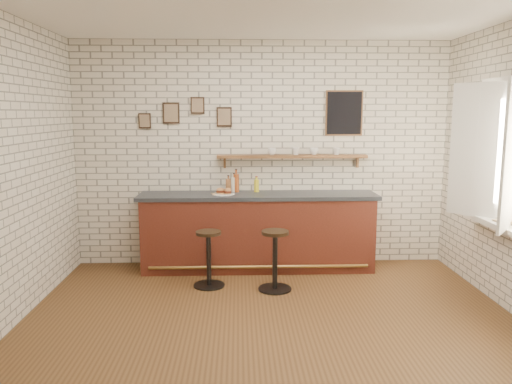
% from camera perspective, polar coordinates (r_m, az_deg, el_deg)
% --- Properties ---
extents(ground, '(5.00, 5.00, 0.00)m').
position_cam_1_polar(ground, '(5.15, 1.69, -14.47)').
color(ground, brown).
rests_on(ground, ground).
extents(bar_counter, '(3.10, 0.65, 1.01)m').
position_cam_1_polar(bar_counter, '(6.60, 0.22, -4.51)').
color(bar_counter, '#5A2318').
rests_on(bar_counter, ground).
extents(sandwich_plate, '(0.28, 0.28, 0.01)m').
position_cam_1_polar(sandwich_plate, '(6.45, -3.76, -0.24)').
color(sandwich_plate, white).
rests_on(sandwich_plate, bar_counter).
extents(ciabatta_sandwich, '(0.23, 0.16, 0.07)m').
position_cam_1_polar(ciabatta_sandwich, '(6.45, -3.68, 0.12)').
color(ciabatta_sandwich, tan).
rests_on(ciabatta_sandwich, sandwich_plate).
extents(potato_chips, '(0.26, 0.18, 0.00)m').
position_cam_1_polar(potato_chips, '(6.45, -3.92, -0.18)').
color(potato_chips, '#F2AD55').
rests_on(potato_chips, sandwich_plate).
extents(bitters_bottle_brown, '(0.07, 0.07, 0.23)m').
position_cam_1_polar(bitters_bottle_brown, '(6.64, -3.18, 0.79)').
color(bitters_bottle_brown, brown).
rests_on(bitters_bottle_brown, bar_counter).
extents(bitters_bottle_white, '(0.07, 0.07, 0.25)m').
position_cam_1_polar(bitters_bottle_white, '(6.64, -2.55, 0.89)').
color(bitters_bottle_white, white).
rests_on(bitters_bottle_white, bar_counter).
extents(bitters_bottle_amber, '(0.07, 0.07, 0.31)m').
position_cam_1_polar(bitters_bottle_amber, '(6.64, -2.28, 1.08)').
color(bitters_bottle_amber, '#984118').
rests_on(bitters_bottle_amber, bar_counter).
extents(condiment_bottle_yellow, '(0.07, 0.07, 0.21)m').
position_cam_1_polar(condiment_bottle_yellow, '(6.65, 0.06, 0.77)').
color(condiment_bottle_yellow, yellow).
rests_on(condiment_bottle_yellow, bar_counter).
extents(bar_stool_left, '(0.37, 0.37, 0.67)m').
position_cam_1_polar(bar_stool_left, '(6.00, -5.42, -7.39)').
color(bar_stool_left, black).
rests_on(bar_stool_left, ground).
extents(bar_stool_right, '(0.39, 0.39, 0.71)m').
position_cam_1_polar(bar_stool_right, '(5.86, 2.19, -7.59)').
color(bar_stool_right, black).
rests_on(bar_stool_right, ground).
extents(wall_shelf, '(2.00, 0.18, 0.18)m').
position_cam_1_polar(wall_shelf, '(6.68, 4.14, 4.07)').
color(wall_shelf, brown).
rests_on(wall_shelf, ground).
extents(shelf_cup_a, '(0.16, 0.16, 0.09)m').
position_cam_1_polar(shelf_cup_a, '(6.65, 1.84, 4.65)').
color(shelf_cup_a, white).
rests_on(shelf_cup_a, wall_shelf).
extents(shelf_cup_b, '(0.15, 0.15, 0.10)m').
position_cam_1_polar(shelf_cup_b, '(6.68, 4.58, 4.67)').
color(shelf_cup_b, white).
rests_on(shelf_cup_b, wall_shelf).
extents(shelf_cup_c, '(0.13, 0.13, 0.09)m').
position_cam_1_polar(shelf_cup_c, '(6.71, 6.64, 4.64)').
color(shelf_cup_c, white).
rests_on(shelf_cup_c, wall_shelf).
extents(shelf_cup_d, '(0.11, 0.11, 0.09)m').
position_cam_1_polar(shelf_cup_d, '(6.76, 9.20, 4.62)').
color(shelf_cup_d, white).
rests_on(shelf_cup_d, wall_shelf).
extents(back_wall_decor, '(2.96, 0.02, 0.56)m').
position_cam_1_polar(back_wall_decor, '(6.72, 2.63, 8.96)').
color(back_wall_decor, black).
rests_on(back_wall_decor, ground).
extents(window_sill, '(0.20, 1.35, 0.06)m').
position_cam_1_polar(window_sill, '(5.82, 25.88, -3.34)').
color(window_sill, white).
rests_on(window_sill, ground).
extents(casement_window, '(0.40, 1.30, 1.56)m').
position_cam_1_polar(casement_window, '(5.70, 26.02, 4.04)').
color(casement_window, white).
rests_on(casement_window, ground).
extents(book_lower, '(0.22, 0.26, 0.02)m').
position_cam_1_polar(book_lower, '(5.73, 26.10, -3.12)').
color(book_lower, tan).
rests_on(book_lower, window_sill).
extents(book_upper, '(0.25, 0.29, 0.02)m').
position_cam_1_polar(book_upper, '(5.73, 26.10, -2.92)').
color(book_upper, tan).
rests_on(book_upper, book_lower).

